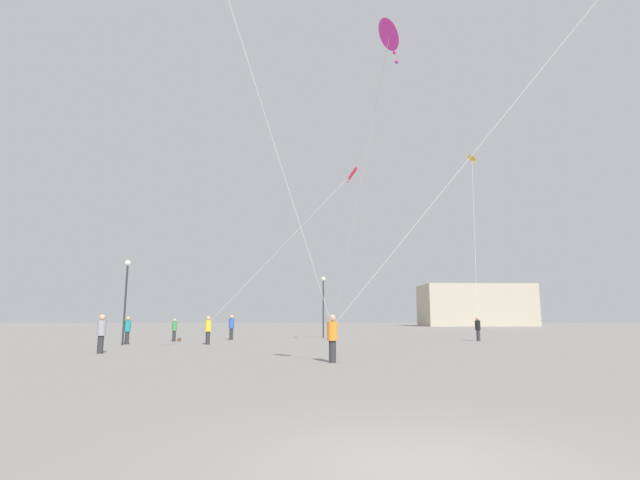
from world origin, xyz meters
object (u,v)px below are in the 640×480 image
Objects in this scene: person_in_grey at (101,332)px; person_in_orange at (332,336)px; kite_crimson_delta at (348,177)px; building_left_hall at (475,305)px; person_in_yellow at (208,329)px; person_in_green at (174,329)px; lamppost_west at (126,288)px; person_in_blue at (232,326)px; handbag_beside_flyer at (179,340)px; person_in_black at (478,328)px; kite_amber_diamond at (472,162)px; kite_magenta_diamond at (389,40)px; lamppost_east at (323,297)px; person_in_teal at (128,329)px.

person_in_grey is 1.02× the size of person_in_orange.
building_left_hall is (33.10, 65.41, -6.54)m from kite_crimson_delta.
person_in_yellow is 0.18× the size of kite_crimson_delta.
lamppost_west reaches higher than person_in_green.
handbag_beside_flyer is (-3.35, -2.20, -0.90)m from person_in_blue.
building_left_hall reaches higher than person_in_grey.
person_in_green is 0.07× the size of building_left_hall.
person_in_blue reaches higher than person_in_black.
kite_amber_diamond is at bearing -147.19° from person_in_grey.
kite_crimson_delta reaches higher than lamppost_west.
kite_magenta_diamond is at bearing 134.94° from person_in_grey.
kite_amber_diamond reaches higher than lamppost_east.
kite_crimson_delta reaches higher than lamppost_east.
person_in_black is at bearing -167.97° from person_in_teal.
person_in_grey is 7.97m from person_in_teal.
person_in_black is 12.42m from lamppost_east.
kite_magenta_diamond is 28.18m from lamppost_east.
person_in_yellow is (-6.85, 12.36, -0.01)m from person_in_orange.
lamppost_east is at bearing 96.00° from kite_crimson_delta.
person_in_grey reaches higher than person_in_black.
person_in_yellow is 0.12× the size of kite_amber_diamond.
person_in_blue reaches higher than person_in_green.
person_in_blue is 0.09× the size of building_left_hall.
lamppost_west reaches higher than person_in_teal.
person_in_teal is (-23.75, -3.16, 0.01)m from person_in_black.
person_in_yellow is (-0.61, -6.34, -0.06)m from person_in_blue.
kite_amber_diamond is 31.58m from kite_magenta_diamond.
kite_amber_diamond reaches higher than person_in_green.
kite_crimson_delta is 1.18× the size of kite_magenta_diamond.
kite_magenta_diamond reaches higher than building_left_hall.
lamppost_east is (-10.87, 5.49, 2.44)m from person_in_black.
person_in_orange is at bearing -45.06° from lamppost_west.
handbag_beside_flyer is at bearing -87.97° from person_in_orange.
handbag_beside_flyer is (-10.50, -5.00, -3.26)m from lamppost_east.
building_left_hall is at bearing 63.16° from kite_crimson_delta.
person_in_yellow is (-18.63, -3.65, 0.02)m from person_in_black.
person_in_green is 75.46m from building_left_hall.
person_in_teal is at bearing 94.06° from person_in_yellow.
person_in_black is 0.33× the size of lamppost_west.
lamppost_east is 12.08m from handbag_beside_flyer.
kite_amber_diamond reaches higher than handbag_beside_flyer.
building_left_hall is at bearing 69.38° from kite_amber_diamond.
kite_magenta_diamond is 1.63× the size of lamppost_west.
person_in_blue is at bearing 33.26° from handbag_beside_flyer.
kite_magenta_diamond reaches higher than handbag_beside_flyer.
person_in_black is 19.87m from person_in_orange.
kite_crimson_delta is 12.44m from lamppost_east.
kite_magenta_diamond is at bearing 59.18° from person_in_blue.
person_in_blue is at bearing -171.07° from kite_amber_diamond.
person_in_teal is 0.20× the size of kite_magenta_diamond.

